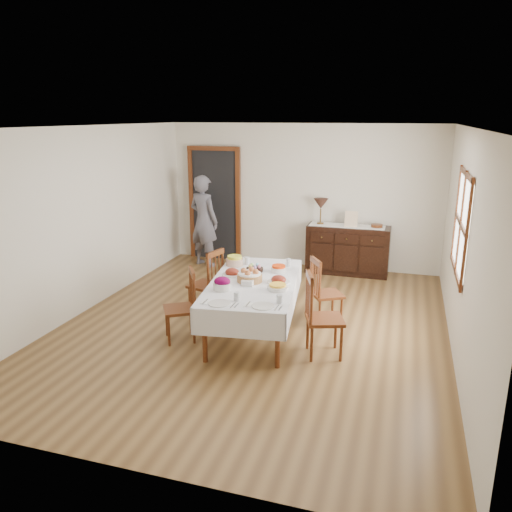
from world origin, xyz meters
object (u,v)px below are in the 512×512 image
(dining_table, at_px, (254,287))
(person, at_px, (204,218))
(chair_left_far, at_px, (208,282))
(chair_right_far, at_px, (324,291))
(sideboard, at_px, (348,250))
(table_lamp, at_px, (321,204))
(chair_left_near, at_px, (183,305))
(chair_right_near, at_px, (320,315))

(dining_table, xyz_separation_m, person, (-1.79, 2.65, 0.28))
(chair_left_far, relative_size, chair_right_far, 1.04)
(sideboard, bearing_deg, person, -174.01)
(sideboard, distance_m, person, 2.69)
(person, height_order, table_lamp, person)
(dining_table, height_order, table_lamp, table_lamp)
(chair_left_near, relative_size, sideboard, 0.64)
(table_lamp, bearing_deg, chair_left_far, -113.87)
(chair_right_near, bearing_deg, chair_left_near, 73.61)
(chair_left_near, xyz_separation_m, chair_left_far, (-0.01, 0.84, 0.02))
(chair_left_far, height_order, chair_right_near, chair_right_near)
(dining_table, relative_size, person, 1.22)
(chair_left_far, bearing_deg, sideboard, 161.24)
(chair_left_far, distance_m, table_lamp, 2.87)
(chair_right_far, bearing_deg, person, 20.80)
(chair_left_far, xyz_separation_m, sideboard, (1.63, 2.53, -0.05))
(chair_right_near, height_order, chair_right_far, chair_right_near)
(chair_left_near, bearing_deg, sideboard, 122.52)
(chair_right_near, distance_m, chair_right_far, 0.96)
(chair_right_near, xyz_separation_m, chair_right_far, (-0.12, 0.95, -0.04))
(chair_right_far, distance_m, sideboard, 2.35)
(chair_left_near, relative_size, chair_left_far, 0.95)
(chair_right_near, xyz_separation_m, sideboard, (-0.08, 3.30, -0.08))
(chair_right_near, bearing_deg, dining_table, 49.30)
(chair_left_far, height_order, sideboard, chair_left_far)
(chair_left_near, height_order, sideboard, chair_left_near)
(person, bearing_deg, chair_right_near, 151.89)
(chair_right_far, xyz_separation_m, sideboard, (0.04, 2.35, -0.03))
(dining_table, bearing_deg, sideboard, 66.28)
(sideboard, distance_m, table_lamp, 0.93)
(chair_right_far, height_order, person, person)
(chair_left_far, xyz_separation_m, table_lamp, (1.12, 2.54, 0.73))
(dining_table, xyz_separation_m, chair_right_far, (0.80, 0.57, -0.16))
(dining_table, xyz_separation_m, table_lamp, (0.33, 2.93, 0.59))
(chair_left_near, height_order, table_lamp, table_lamp)
(dining_table, bearing_deg, table_lamp, 75.87)
(chair_left_near, distance_m, chair_left_far, 0.84)
(chair_left_near, relative_size, chair_right_near, 0.91)
(person, bearing_deg, sideboard, -154.04)
(chair_right_near, distance_m, sideboard, 3.30)
(dining_table, height_order, chair_left_far, chair_left_far)
(sideboard, bearing_deg, chair_right_far, -90.91)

